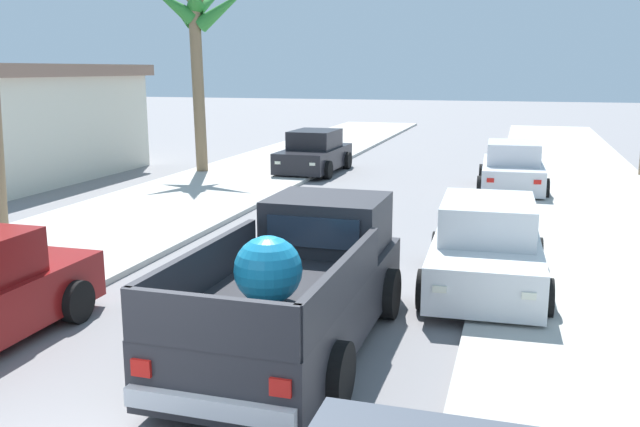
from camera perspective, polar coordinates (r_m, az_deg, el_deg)
The scene contains 9 objects.
sidewalk_left at distance 19.13m, azimuth -12.57°, elevation 0.70°, with size 4.78×60.00×0.12m, color #B2AFA8.
sidewalk_right at distance 16.90m, azimuth 21.95°, elevation -1.37°, with size 4.78×60.00×0.12m, color #B2AFA8.
curb_left at distance 18.68m, azimuth -9.90°, elevation 0.51°, with size 0.16×60.00×0.10m, color silver.
curb_right at distance 16.82m, azimuth 18.61°, elevation -1.21°, with size 0.16×60.00×0.10m, color silver.
pickup_truck at distance 9.31m, azimuth -1.79°, elevation -6.18°, with size 2.25×5.23×1.81m.
car_left_near at distance 24.92m, azimuth -0.48°, elevation 5.06°, with size 2.08×4.28×1.54m.
car_left_mid at distance 12.00m, azimuth 13.69°, elevation -2.80°, with size 2.14×4.31×1.54m.
car_right_mid at distance 21.83m, azimuth 15.75°, elevation 3.64°, with size 2.14×4.31×1.54m.
palm_tree_right_mid at distance 24.69m, azimuth -10.26°, elevation 15.32°, with size 3.89×3.18×6.59m.
Camera 1 is at (3.68, -4.41, 3.70)m, focal length 38.37 mm.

